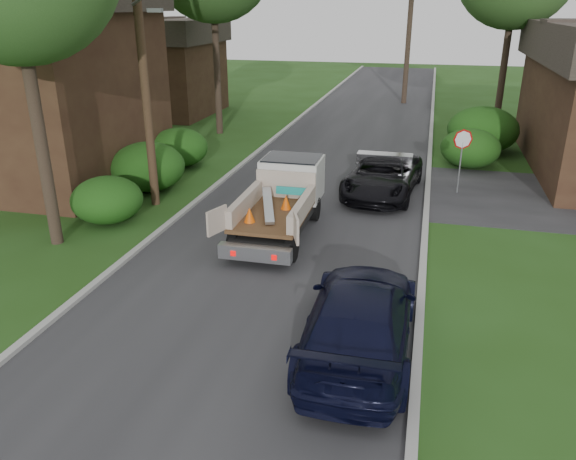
% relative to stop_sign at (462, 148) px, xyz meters
% --- Properties ---
extents(ground, '(120.00, 120.00, 0.00)m').
position_rel_stop_sign_xyz_m(ground, '(-5.20, -9.00, -1.78)').
color(ground, '#214313').
rests_on(ground, ground).
extents(road, '(8.00, 90.00, 0.02)m').
position_rel_stop_sign_xyz_m(road, '(-5.20, 1.00, -1.77)').
color(road, '#28282B').
rests_on(road, ground).
extents(curb_left, '(0.20, 90.00, 0.12)m').
position_rel_stop_sign_xyz_m(curb_left, '(-9.30, 1.00, -1.72)').
color(curb_left, '#9E9E99').
rests_on(curb_left, ground).
extents(curb_right, '(0.20, 90.00, 0.12)m').
position_rel_stop_sign_xyz_m(curb_right, '(-1.10, 1.00, -1.72)').
color(curb_right, '#9E9E99').
rests_on(curb_right, ground).
extents(stop_sign, '(0.71, 0.32, 2.48)m').
position_rel_stop_sign_xyz_m(stop_sign, '(0.00, 0.00, 0.00)').
color(stop_sign, slate).
rests_on(stop_sign, ground).
extents(utility_pole, '(2.42, 1.25, 10.00)m').
position_rel_stop_sign_xyz_m(utility_pole, '(-10.68, -4.02, 3.40)').
color(utility_pole, '#382619').
rests_on(utility_pole, ground).
extents(house_left_near, '(9.72, 8.64, 8.40)m').
position_rel_stop_sign_xyz_m(house_left_near, '(-17.20, -2.00, 2.50)').
color(house_left_near, '#372116').
rests_on(house_left_near, ground).
extents(house_left_far, '(7.56, 7.56, 6.00)m').
position_rel_stop_sign_xyz_m(house_left_far, '(-18.70, 13.00, 1.27)').
color(house_left_far, '#372116').
rests_on(house_left_far, ground).
extents(hedge_left_a, '(2.34, 2.34, 1.53)m').
position_rel_stop_sign_xyz_m(hedge_left_a, '(-11.40, -6.00, -1.01)').
color(hedge_left_a, '#19410F').
rests_on(hedge_left_a, ground).
extents(hedge_left_b, '(2.86, 2.86, 1.87)m').
position_rel_stop_sign_xyz_m(hedge_left_b, '(-11.70, -2.50, -0.84)').
color(hedge_left_b, '#19410F').
rests_on(hedge_left_b, ground).
extents(hedge_left_c, '(2.60, 2.60, 1.70)m').
position_rel_stop_sign_xyz_m(hedge_left_c, '(-12.00, 1.00, -0.93)').
color(hedge_left_c, '#19410F').
rests_on(hedge_left_c, ground).
extents(hedge_right_a, '(2.60, 2.60, 1.70)m').
position_rel_stop_sign_xyz_m(hedge_right_a, '(0.60, 4.00, -0.93)').
color(hedge_right_a, '#19410F').
rests_on(hedge_right_a, ground).
extents(hedge_right_b, '(3.38, 3.38, 2.21)m').
position_rel_stop_sign_xyz_m(hedge_right_b, '(1.30, 7.00, -0.67)').
color(hedge_right_b, '#19410F').
rests_on(hedge_right_b, ground).
extents(flatbed_truck, '(2.56, 5.45, 2.06)m').
position_rel_stop_sign_xyz_m(flatbed_truck, '(-5.59, -4.95, -0.66)').
color(flatbed_truck, black).
rests_on(flatbed_truck, ground).
extents(black_pickup, '(2.94, 5.50, 1.47)m').
position_rel_stop_sign_xyz_m(black_pickup, '(-2.80, -0.84, -1.04)').
color(black_pickup, black).
rests_on(black_pickup, ground).
extents(navy_suv, '(2.25, 5.40, 1.56)m').
position_rel_stop_sign_xyz_m(navy_suv, '(-2.32, -11.50, -1.00)').
color(navy_suv, black).
rests_on(navy_suv, ground).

